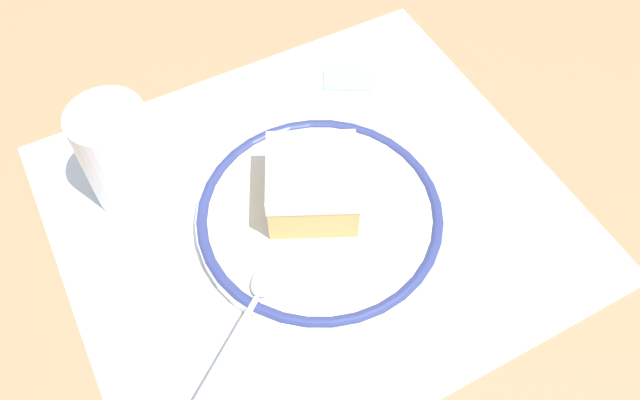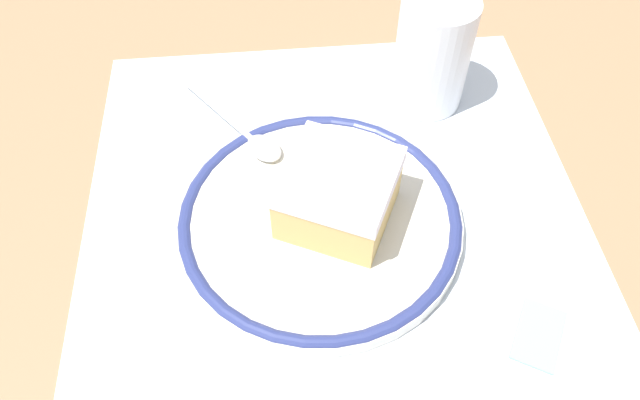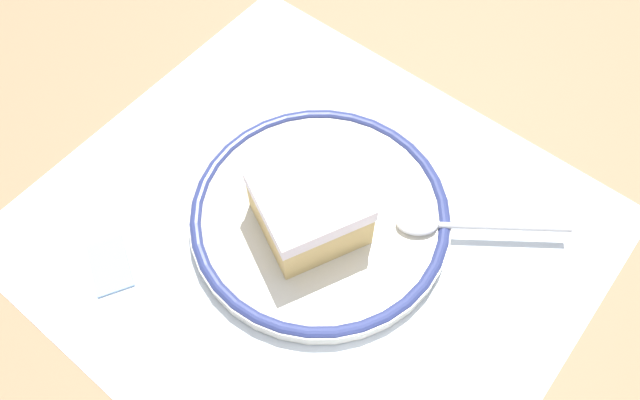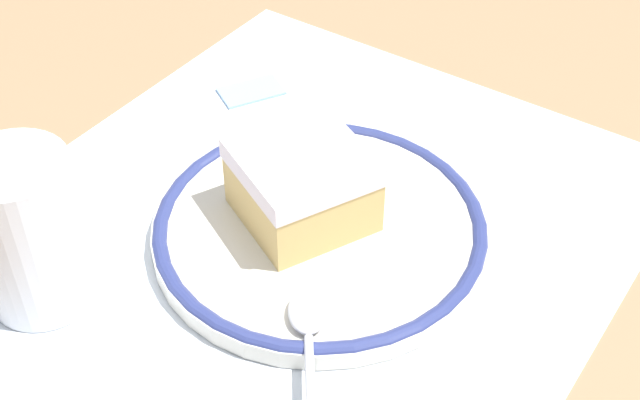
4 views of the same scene
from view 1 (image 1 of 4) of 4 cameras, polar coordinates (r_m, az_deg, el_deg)
The scene contains 7 objects.
ground_plane at distance 0.59m, azimuth -0.64°, elevation -0.91°, with size 2.40×2.40×0.00m, color #9E7551.
placemat at distance 0.59m, azimuth -0.64°, elevation -0.87°, with size 0.45×0.40×0.00m, color silver.
plate at distance 0.58m, azimuth 0.00°, elevation -1.39°, with size 0.22×0.22×0.02m.
cake_slice at distance 0.56m, azimuth -0.72°, elevation 1.32°, with size 0.10×0.11×0.05m.
spoon at distance 0.53m, azimuth -5.80°, elevation -8.81°, with size 0.12×0.10×0.01m.
cup at distance 0.59m, azimuth -17.16°, elevation 3.41°, with size 0.07×0.07×0.10m.
sugar_packet at distance 0.69m, azimuth 2.43°, elevation 10.72°, with size 0.05×0.03×0.01m, color #8CB2E0.
Camera 1 is at (0.15, 0.29, 0.49)m, focal length 36.09 mm.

